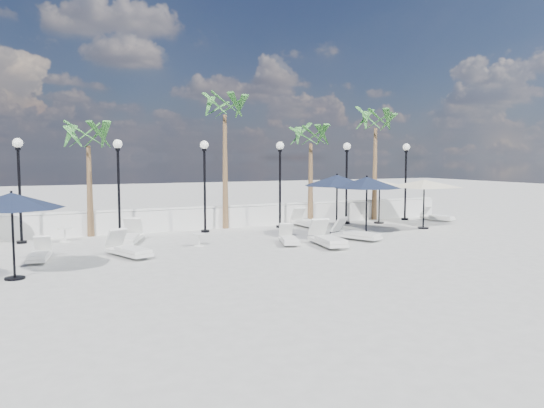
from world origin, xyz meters
name	(u,v)px	position (x,y,z in m)	size (l,w,h in m)	color
ground	(269,259)	(0.00, 0.00, 0.00)	(100.00, 100.00, 0.00)	gray
balustrade	(198,219)	(0.00, 7.50, 0.47)	(26.00, 0.30, 1.01)	silver
lamppost_1	(19,175)	(-7.00, 6.50, 2.49)	(0.36, 0.36, 3.84)	black
lamppost_2	(118,174)	(-3.50, 6.50, 2.49)	(0.36, 0.36, 3.84)	black
lamppost_3	(205,173)	(0.00, 6.50, 2.49)	(0.36, 0.36, 3.84)	black
lamppost_4	(280,172)	(3.50, 6.50, 2.49)	(0.36, 0.36, 3.84)	black
lamppost_5	(347,171)	(7.00, 6.50, 2.49)	(0.36, 0.36, 3.84)	black
lamppost_6	(406,170)	(10.50, 6.50, 2.49)	(0.36, 0.36, 3.84)	black
palm_1	(88,142)	(-4.50, 7.30, 3.75)	(2.60, 2.60, 4.70)	brown
palm_2	(225,112)	(1.20, 7.30, 5.12)	(2.60, 2.60, 6.10)	brown
palm_3	(311,140)	(5.50, 7.30, 3.95)	(2.60, 2.60, 4.90)	brown
palm_4	(376,126)	(9.20, 7.30, 4.73)	(2.60, 2.60, 5.70)	brown
lounger_0	(40,254)	(-6.48, 2.61, 0.21)	(0.81, 1.73, 0.62)	silver
lounger_1	(128,249)	(-3.92, 2.16, 0.25)	(1.28, 2.08, 0.74)	silver
lounger_2	(129,237)	(-3.44, 4.76, 0.26)	(1.37, 2.20, 0.79)	silver
lounger_3	(288,238)	(1.78, 2.23, 0.21)	(1.02, 1.76, 0.63)	silver
lounger_4	(327,239)	(2.81, 1.23, 0.27)	(1.01, 2.25, 0.81)	silver
lounger_5	(306,221)	(4.67, 6.22, 0.25)	(0.68, 1.97, 0.73)	silver
lounger_6	(356,234)	(4.55, 2.03, 0.25)	(1.35, 2.05, 0.73)	silver
lounger_7	(437,216)	(11.76, 5.56, 0.21)	(1.06, 1.77, 0.63)	silver
side_table_0	(65,234)	(-5.54, 6.20, 0.31)	(0.53, 0.53, 0.52)	silver
side_table_1	(199,238)	(-1.27, 3.23, 0.27)	(0.46, 0.46, 0.44)	silver
side_table_2	(288,230)	(2.59, 3.86, 0.28)	(0.47, 0.47, 0.46)	silver
parasol_navy_left	(12,201)	(-7.13, 0.25, 2.02)	(2.60, 2.60, 2.30)	black
parasol_navy_mid	(337,181)	(4.83, 3.85, 2.18)	(2.77, 2.77, 2.49)	black
parasol_navy_right	(367,183)	(5.43, 2.62, 2.14)	(2.72, 2.72, 2.44)	black
parasol_cream_sq_a	(424,180)	(9.11, 3.52, 2.15)	(4.72, 4.72, 2.32)	black
parasol_cream_sq_b	(380,181)	(8.48, 5.91, 2.04)	(4.41, 4.41, 2.21)	black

